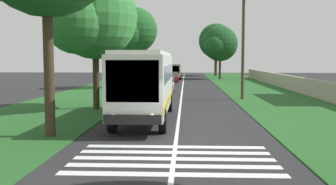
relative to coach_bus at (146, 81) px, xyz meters
The scene contains 16 objects.
ground 7.45m from the coach_bus, 165.38° to the right, with size 160.00×160.00×0.00m, color #262628.
grass_verge_left 10.54m from the coach_bus, 38.32° to the left, with size 120.00×8.00×0.04m, color #235623.
grass_verge_right 13.04m from the coach_bus, 51.00° to the right, with size 120.00×8.00×0.04m, color #235623.
centre_line 8.57m from the coach_bus, 12.53° to the right, with size 110.00×0.16×0.01m, color silver.
coach_bus is the anchor object (origin of this frame).
zebra_crossing 8.95m from the coach_bus, 168.05° to the right, with size 4.05×6.80×0.01m.
trailing_car_0 18.07m from the coach_bus, ahead, with size 4.30×1.78×1.43m.
trailing_car_1 27.56m from the coach_bus, ahead, with size 4.30×1.78×1.43m.
trailing_car_2 35.40m from the coach_bus, ahead, with size 4.30×1.78×1.43m.
trailing_minibus_0 42.69m from the coach_bus, ahead, with size 6.00×2.14×2.53m.
roadside_tree_left_0 6.91m from the coach_bus, 43.02° to the left, with size 7.10×5.68×8.86m.
roadside_tree_left_1 24.19m from the coach_bus, ahead, with size 6.42×5.37×9.20m.
roadside_tree_right_0 56.60m from the coach_bus, ahead, with size 8.25×6.74×10.15m.
roadside_tree_right_2 44.43m from the coach_bus, ahead, with size 7.05×5.76×8.66m.
utility_pole 13.21m from the coach_bus, 31.89° to the right, with size 0.24×1.40×8.87m.
roadside_wall 18.79m from the coach_bus, 45.65° to the right, with size 70.00×0.40×1.51m, color #B2A893.
Camera 1 is at (-14.57, -0.40, 3.37)m, focal length 41.91 mm.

